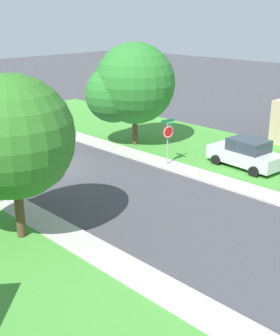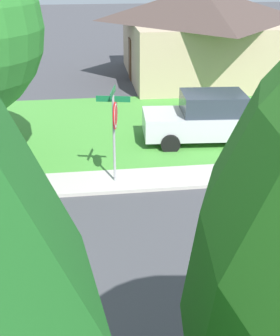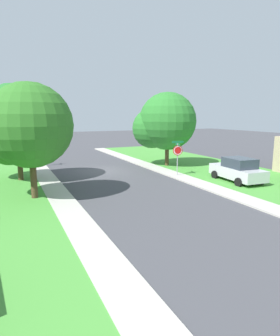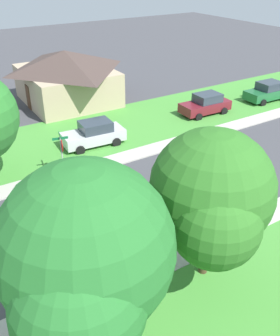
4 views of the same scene
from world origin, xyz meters
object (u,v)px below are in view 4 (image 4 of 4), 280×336
house_left_setback (66,76)px  car_maroon_behind_trees (206,104)px  car_silver_across_road (94,134)px  stop_sign_far_corner (62,148)px  tree_sidewalk_mid (84,260)px  tree_sidewalk_near (212,198)px  car_green_far_down_street (267,92)px

house_left_setback → car_maroon_behind_trees: bearing=43.1°
car_silver_across_road → stop_sign_far_corner: bearing=-50.2°
stop_sign_far_corner → tree_sidewalk_mid: bearing=-17.9°
car_maroon_behind_trees → house_left_setback: size_ratio=0.48×
stop_sign_far_corner → tree_sidewalk_mid: tree_sidewalk_mid is taller
car_maroon_behind_trees → tree_sidewalk_mid: tree_sidewalk_mid is taller
car_maroon_behind_trees → tree_sidewalk_mid: 23.21m
car_silver_across_road → tree_sidewalk_mid: (14.29, -7.14, 3.16)m
stop_sign_far_corner → tree_sidewalk_near: size_ratio=0.43×
car_maroon_behind_trees → stop_sign_far_corner: bearing=-76.8°
stop_sign_far_corner → tree_sidewalk_near: bearing=8.4°
car_maroon_behind_trees → house_left_setback: (-9.06, -8.48, 1.50)m
tree_sidewalk_mid → house_left_setback: 25.55m
car_silver_across_road → tree_sidewalk_mid: bearing=-26.5°
car_maroon_behind_trees → car_silver_across_road: same height
car_green_far_down_street → tree_sidewalk_near: (13.79, -19.35, 3.13)m
stop_sign_far_corner → car_maroon_behind_trees: (-3.29, 13.97, -1.01)m
car_maroon_behind_trees → car_silver_across_road: (0.43, -10.53, 0.00)m
car_silver_across_road → house_left_setback: bearing=167.8°
house_left_setback → tree_sidewalk_near: bearing=-9.4°
car_green_far_down_street → tree_sidewalk_mid: 28.69m
tree_sidewalk_near → house_left_setback: tree_sidewalk_near is taller
car_green_far_down_street → house_left_setback: (-9.50, -15.49, 1.50)m
car_green_far_down_street → car_silver_across_road: 17.54m
car_silver_across_road → house_left_setback: size_ratio=0.48×
stop_sign_far_corner → car_maroon_behind_trees: size_ratio=0.63×
car_silver_across_road → tree_sidewalk_near: bearing=-7.5°
tree_sidewalk_near → tree_sidewalk_mid: (0.50, -5.32, 0.03)m
car_silver_across_road → tree_sidewalk_mid: tree_sidewalk_mid is taller
tree_sidewalk_mid → car_maroon_behind_trees: bearing=129.8°
car_maroon_behind_trees → tree_sidewalk_near: size_ratio=0.67×
stop_sign_far_corner → car_silver_across_road: bearing=129.8°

